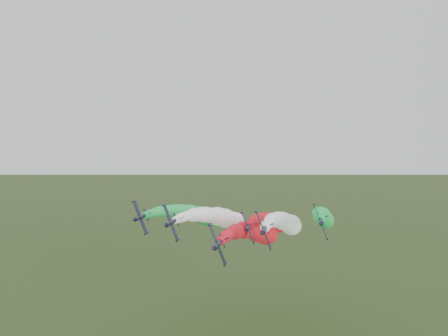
% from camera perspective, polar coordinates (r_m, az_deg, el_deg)
% --- Properties ---
extents(jet_lead, '(10.22, 73.24, 18.12)m').
position_cam_1_polar(jet_lead, '(136.12, 4.42, -8.35)').
color(jet_lead, black).
rests_on(jet_lead, ground).
extents(jet_inner_left, '(9.95, 72.96, 17.84)m').
position_cam_1_polar(jet_inner_left, '(144.26, -0.28, -6.56)').
color(jet_inner_left, black).
rests_on(jet_inner_left, ground).
extents(jet_inner_right, '(9.87, 72.88, 17.76)m').
position_cam_1_polar(jet_inner_right, '(141.80, 8.03, -7.11)').
color(jet_inner_right, black).
rests_on(jet_inner_right, ground).
extents(jet_outer_left, '(9.97, 72.98, 17.86)m').
position_cam_1_polar(jet_outer_left, '(154.18, -3.32, -6.15)').
color(jet_outer_left, black).
rests_on(jet_outer_left, ground).
extents(jet_outer_right, '(9.62, 72.64, 17.51)m').
position_cam_1_polar(jet_outer_right, '(149.63, 12.76, -6.29)').
color(jet_outer_right, black).
rests_on(jet_outer_right, ground).
extents(jet_trail, '(9.74, 72.76, 17.63)m').
position_cam_1_polar(jet_trail, '(159.93, 6.26, -7.01)').
color(jet_trail, black).
rests_on(jet_trail, ground).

